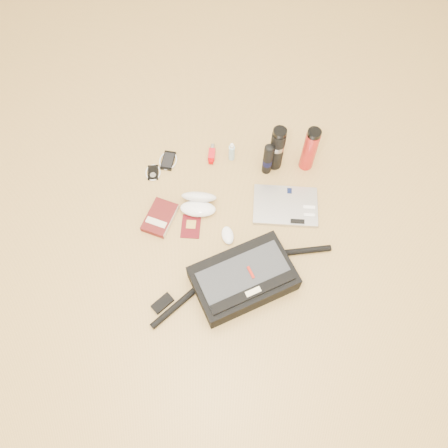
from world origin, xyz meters
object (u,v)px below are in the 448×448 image
object	(u,v)px
messenger_bag	(243,279)
thermos_red	(310,149)
laptop	(286,206)
thermos_black	(277,148)
book	(160,218)

from	to	relation	value
messenger_bag	thermos_red	distance (m)	0.74
laptop	thermos_red	distance (m)	0.30
thermos_black	messenger_bag	bearing A→B (deg)	-107.38
messenger_bag	thermos_black	bearing A→B (deg)	49.98
laptop	book	distance (m)	0.62
book	thermos_red	world-z (taller)	thermos_red
book	thermos_black	world-z (taller)	thermos_black
book	thermos_black	xyz separation A→B (m)	(0.58, 0.30, 0.12)
thermos_black	thermos_red	world-z (taller)	thermos_black
thermos_black	thermos_red	distance (m)	0.16
book	thermos_red	distance (m)	0.81
messenger_bag	thermos_red	bearing A→B (deg)	37.58
laptop	thermos_black	world-z (taller)	thermos_black
thermos_red	laptop	bearing A→B (deg)	-117.49
book	thermos_black	bearing A→B (deg)	50.42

